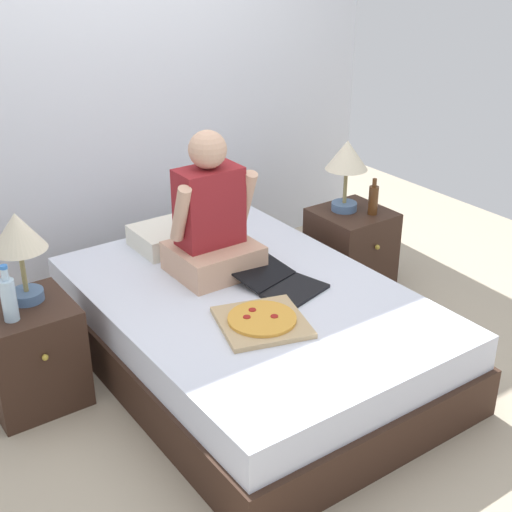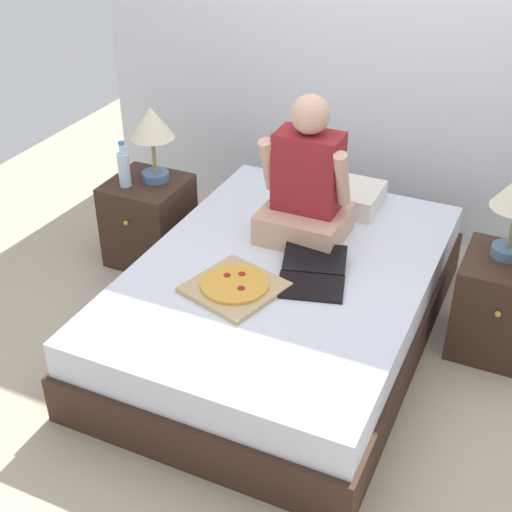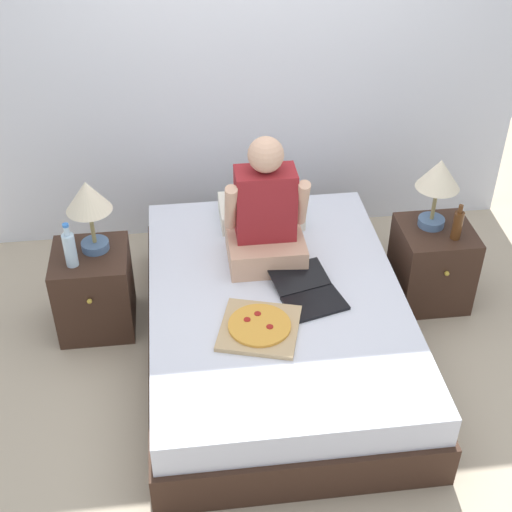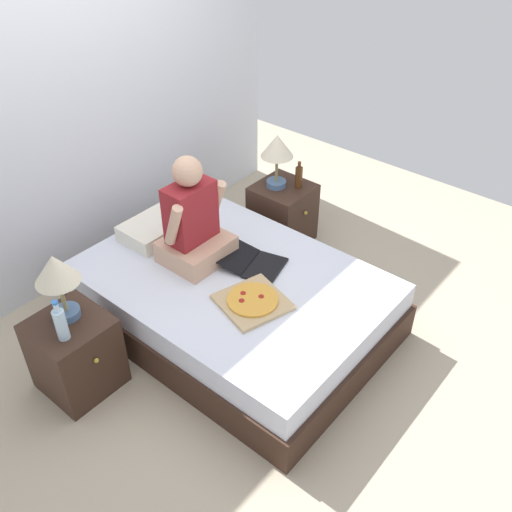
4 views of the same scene
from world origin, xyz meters
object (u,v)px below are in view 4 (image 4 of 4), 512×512
water_bottle (61,323)px  nightstand_left (76,354)px  pizza_box (253,301)px  laptop (256,264)px  nightstand_right (282,214)px  person_seated (193,223)px  lamp_on_left_nightstand (56,273)px  bed (233,300)px  lamp_on_right_nightstand (277,150)px  beer_bottle (299,177)px

water_bottle → nightstand_left: bearing=48.3°
water_bottle → pizza_box: 1.16m
nightstand_left → laptop: bearing=-19.7°
nightstand_right → laptop: size_ratio=1.09×
person_seated → lamp_on_left_nightstand: bearing=174.6°
bed → nightstand_right: 1.11m
nightstand_left → lamp_on_right_nightstand: 2.14m
lamp_on_left_nightstand → water_bottle: lamp_on_left_nightstand is taller
lamp_on_left_nightstand → beer_bottle: lamp_on_left_nightstand is taller
nightstand_right → person_seated: person_seated is taller
pizza_box → lamp_on_right_nightstand: bearing=32.0°
beer_bottle → pizza_box: (-1.25, -0.57, -0.16)m
water_bottle → laptop: size_ratio=0.57×
beer_bottle → laptop: (-0.94, -0.34, -0.16)m
bed → beer_bottle: beer_bottle is taller
nightstand_left → lamp_on_left_nightstand: (0.04, 0.05, 0.59)m
water_bottle → lamp_on_right_nightstand: (2.14, 0.14, 0.22)m
laptop → pizza_box: 0.38m
bed → pizza_box: pizza_box is taller
bed → lamp_on_left_nightstand: 1.26m
lamp_on_left_nightstand → laptop: bearing=-22.4°
nightstand_left → bed: bearing=-19.9°
nightstand_left → lamp_on_right_nightstand: size_ratio=1.17×
laptop → person_seated: bearing=116.2°
beer_bottle → laptop: bearing=-160.3°
water_bottle → pizza_box: (0.99, -0.58, -0.18)m
bed → laptop: 0.31m
lamp_on_right_nightstand → laptop: size_ratio=0.93×
nightstand_left → lamp_on_right_nightstand: lamp_on_right_nightstand is taller
beer_bottle → laptop: beer_bottle is taller
water_bottle → laptop: water_bottle is taller
person_seated → beer_bottle: bearing=-2.9°
lamp_on_right_nightstand → bed: bearing=-157.1°
lamp_on_left_nightstand → person_seated: (0.99, -0.09, -0.13)m
bed → laptop: bearing=-18.6°
water_bottle → lamp_on_right_nightstand: lamp_on_right_nightstand is taller
water_bottle → pizza_box: bearing=-30.2°
lamp_on_left_nightstand → lamp_on_right_nightstand: 2.02m
lamp_on_left_nightstand → beer_bottle: bearing=-4.1°
nightstand_right → lamp_on_right_nightstand: 0.59m
bed → nightstand_left: bearing=160.1°
water_bottle → lamp_on_left_nightstand: bearing=49.4°
nightstand_right → lamp_on_right_nightstand: lamp_on_right_nightstand is taller
bed → nightstand_left: size_ratio=3.95×
nightstand_left → water_bottle: water_bottle is taller
nightstand_left → laptop: 1.31m
lamp_on_right_nightstand → person_seated: person_seated is taller
water_bottle → nightstand_right: bearing=2.4°
nightstand_left → beer_bottle: size_ratio=2.28×
bed → lamp_on_right_nightstand: bearing=22.9°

